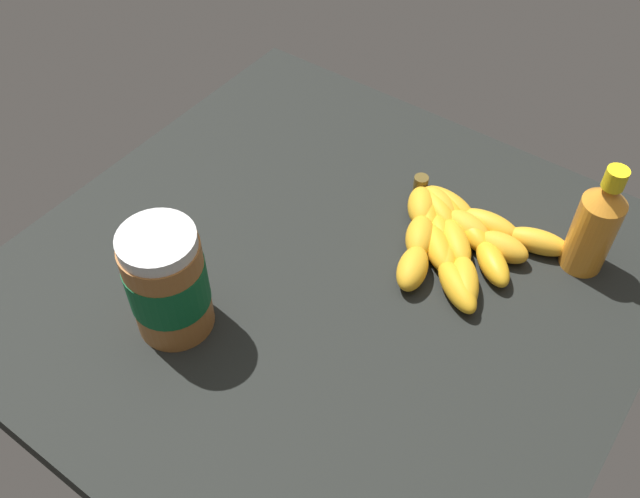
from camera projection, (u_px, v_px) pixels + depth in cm
name	position (u px, v px, depth cm)	size (l,w,h in cm)	color
ground_plane	(327.00, 286.00, 89.47)	(75.10, 73.78, 4.13)	black
banana_bunch	(453.00, 234.00, 90.37)	(22.94, 19.90, 3.74)	gold
peanut_butter_jar	(167.00, 282.00, 77.82)	(9.19, 9.19, 14.86)	#9E602D
honey_bottle	(596.00, 225.00, 84.15)	(5.35, 5.35, 15.88)	orange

